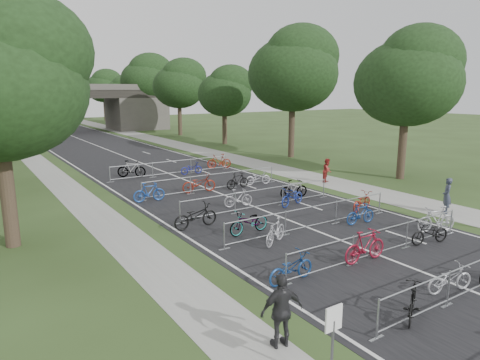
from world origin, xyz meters
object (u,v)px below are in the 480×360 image
Objects in this scene: pedestrian_c at (282,311)px; pedestrian_b at (327,171)px; pedestrian_a at (447,196)px; overpass_bridge at (61,108)px; park_sign at (333,331)px.

pedestrian_b is at bearing -125.85° from pedestrian_c.
pedestrian_c reaches higher than pedestrian_a.
overpass_bridge reaches higher than pedestrian_b.
pedestrian_a is (14.24, 6.16, -0.35)m from park_sign.
overpass_bridge is 19.04× the size of pedestrian_b.
pedestrian_c reaches higher than pedestrian_b.
park_sign is 1.00× the size of pedestrian_a.
pedestrian_b is (0.31, 8.77, -0.10)m from pedestrian_a.
overpass_bridge is 16.49× the size of pedestrian_c.
pedestrian_a reaches higher than park_sign.
park_sign is at bearing -17.88° from pedestrian_a.
park_sign is at bearing -96.26° from overpass_bridge.
overpass_bridge is 47.78m from pedestrian_b.
pedestrian_c is (-14.24, -4.48, 0.03)m from pedestrian_a.
park_sign is 20.85m from pedestrian_b.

